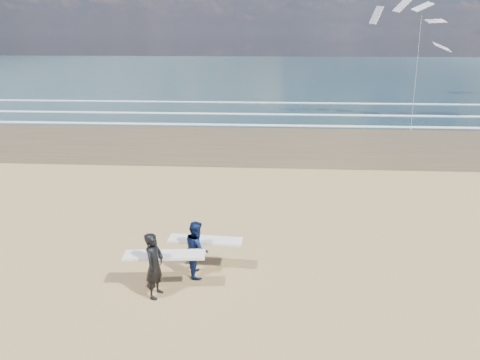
{
  "coord_description": "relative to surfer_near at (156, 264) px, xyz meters",
  "views": [
    {
      "loc": [
        3.01,
        -9.51,
        6.77
      ],
      "look_at": [
        2.05,
        6.0,
        1.4
      ],
      "focal_mm": 32.0,
      "sensor_mm": 36.0,
      "label": 1
    }
  ],
  "objects": [
    {
      "name": "surfer_near",
      "position": [
        0.0,
        0.0,
        0.0
      ],
      "size": [
        2.24,
        1.08,
        1.86
      ],
      "color": "black",
      "rests_on": "ground"
    },
    {
      "name": "kite_1",
      "position": [
        14.12,
        24.33,
        4.87
      ],
      "size": [
        6.75,
        4.84,
        9.9
      ],
      "color": "slate",
      "rests_on": "ground"
    },
    {
      "name": "ocean",
      "position": [
        19.84,
        71.67,
        -0.94
      ],
      "size": [
        220.0,
        100.0,
        0.02
      ],
      "primitive_type": "cube",
      "color": "#1A333A",
      "rests_on": "ground"
    },
    {
      "name": "surfer_far",
      "position": [
        0.94,
        1.15,
        -0.09
      ],
      "size": [
        2.23,
        1.15,
        1.69
      ],
      "color": "#0B1840",
      "rests_on": "ground"
    },
    {
      "name": "foam_breakers",
      "position": [
        19.84,
        27.77,
        -0.9
      ],
      "size": [
        220.0,
        11.7,
        0.05
      ],
      "color": "white",
      "rests_on": "ground"
    }
  ]
}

